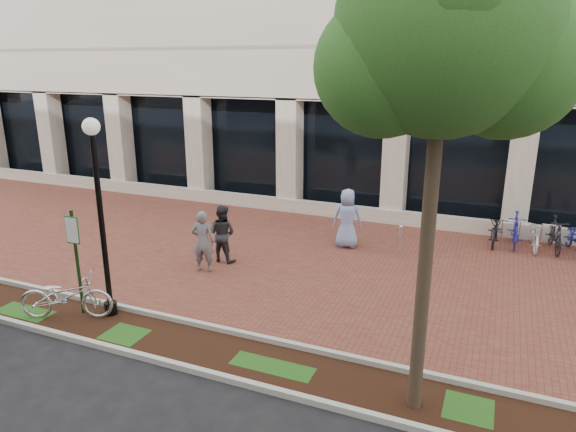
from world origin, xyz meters
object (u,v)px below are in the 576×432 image
at_px(pedestrian_right, 347,218).
at_px(locked_bicycle, 66,296).
at_px(parking_sign, 75,249).
at_px(pedestrian_mid, 222,233).
at_px(lamppost, 100,209).
at_px(bike_rack_cluster, 544,234).
at_px(pedestrian_left, 203,241).
at_px(street_tree, 447,43).
at_px(bollard, 400,240).

bearing_deg(pedestrian_right, locked_bicycle, 43.58).
distance_m(parking_sign, pedestrian_mid, 4.32).
distance_m(lamppost, pedestrian_right, 7.47).
relative_size(lamppost, locked_bicycle, 2.17).
distance_m(pedestrian_mid, bike_rack_cluster, 9.65).
bearing_deg(pedestrian_left, lamppost, 62.37).
height_order(locked_bicycle, pedestrian_mid, pedestrian_mid).
bearing_deg(pedestrian_left, bike_rack_cluster, -164.14).
bearing_deg(pedestrian_mid, locked_bicycle, 73.89).
height_order(pedestrian_mid, pedestrian_right, pedestrian_right).
bearing_deg(street_tree, lamppost, 175.07).
relative_size(pedestrian_left, pedestrian_mid, 1.03).
xyz_separation_m(lamppost, bollard, (5.27, 6.26, -2.00)).
bearing_deg(pedestrian_left, parking_sign, 52.94).
bearing_deg(pedestrian_right, bollard, 163.11).
xyz_separation_m(pedestrian_right, bike_rack_cluster, (5.57, 2.07, -0.42)).
height_order(lamppost, pedestrian_right, lamppost).
xyz_separation_m(locked_bicycle, pedestrian_right, (4.38, 6.85, 0.38)).
xyz_separation_m(lamppost, pedestrian_right, (3.62, 6.35, -1.56)).
bearing_deg(bollard, locked_bicycle, -131.75).
height_order(pedestrian_mid, bike_rack_cluster, pedestrian_mid).
bearing_deg(bike_rack_cluster, locked_bicycle, -141.76).
height_order(pedestrian_left, bike_rack_cluster, pedestrian_left).
xyz_separation_m(lamppost, street_tree, (6.90, -0.60, 3.23)).
distance_m(street_tree, bollard, 8.77).
xyz_separation_m(lamppost, pedestrian_mid, (0.70, 3.84, -1.65)).
bearing_deg(pedestrian_right, parking_sign, 43.35).
bearing_deg(lamppost, bike_rack_cluster, 42.48).
xyz_separation_m(pedestrian_right, bollard, (1.65, -0.09, -0.44)).
relative_size(street_tree, pedestrian_left, 4.34).
distance_m(pedestrian_left, pedestrian_mid, 0.86).
distance_m(locked_bicycle, bollard, 9.06).
relative_size(locked_bicycle, pedestrian_mid, 1.23).
xyz_separation_m(parking_sign, bollard, (5.89, 6.48, -1.07)).
height_order(parking_sign, pedestrian_mid, parking_sign).
bearing_deg(bike_rack_cluster, pedestrian_mid, -155.29).
bearing_deg(locked_bicycle, street_tree, -114.62).
xyz_separation_m(street_tree, locked_bicycle, (-7.66, 0.10, -5.17)).
bearing_deg(pedestrian_right, pedestrian_mid, 26.86).
relative_size(lamppost, pedestrian_left, 2.58).
relative_size(street_tree, locked_bicycle, 3.65).
bearing_deg(bollard, lamppost, -130.11).
bearing_deg(parking_sign, lamppost, 15.69).
distance_m(locked_bicycle, pedestrian_left, 3.75).
height_order(lamppost, pedestrian_mid, lamppost).
bearing_deg(street_tree, bollard, 103.35).
bearing_deg(pedestrian_right, lamppost, 46.48).
relative_size(lamppost, pedestrian_mid, 2.65).
relative_size(bollard, bike_rack_cluster, 0.26).
bearing_deg(bollard, parking_sign, -132.27).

